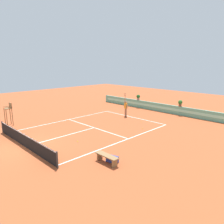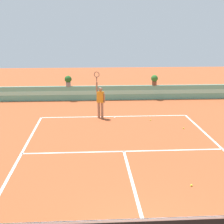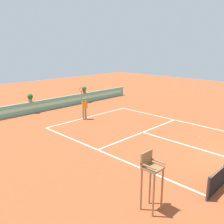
% 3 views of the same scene
% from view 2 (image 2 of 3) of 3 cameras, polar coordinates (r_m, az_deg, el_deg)
% --- Properties ---
extents(ground_plane, '(60.00, 60.00, 0.00)m').
position_cam_2_polar(ground_plane, '(13.17, 2.23, -7.43)').
color(ground_plane, '#A84C28').
extents(court_lines, '(8.32, 11.94, 0.01)m').
position_cam_2_polar(court_lines, '(13.83, 1.92, -6.32)').
color(court_lines, white).
rests_on(court_lines, ground).
extents(back_wall_barrier, '(18.00, 0.21, 1.00)m').
position_cam_2_polar(back_wall_barrier, '(23.01, -0.39, 3.33)').
color(back_wall_barrier, '#60A88E').
rests_on(back_wall_barrier, ground).
extents(tennis_player, '(0.59, 0.33, 2.58)m').
position_cam_2_polar(tennis_player, '(18.19, -2.03, 2.15)').
color(tennis_player, '#9E7051').
rests_on(tennis_player, ground).
extents(tennis_ball_near_baseline, '(0.07, 0.07, 0.07)m').
position_cam_2_polar(tennis_ball_near_baseline, '(18.04, 6.67, -1.37)').
color(tennis_ball_near_baseline, '#CCE033').
rests_on(tennis_ball_near_baseline, ground).
extents(tennis_ball_mid_court, '(0.07, 0.07, 0.07)m').
position_cam_2_polar(tennis_ball_mid_court, '(16.83, 12.25, -2.76)').
color(tennis_ball_mid_court, '#CCE033').
rests_on(tennis_ball_mid_court, ground).
extents(tennis_ball_by_sideline, '(0.07, 0.07, 0.07)m').
position_cam_2_polar(tennis_ball_by_sideline, '(11.00, 13.54, -12.20)').
color(tennis_ball_by_sideline, '#CCE033').
rests_on(tennis_ball_by_sideline, ground).
extents(potted_plant_left, '(0.48, 0.48, 0.72)m').
position_cam_2_polar(potted_plant_left, '(22.87, -7.57, 5.46)').
color(potted_plant_left, gray).
rests_on(potted_plant_left, back_wall_barrier).
extents(potted_plant_right, '(0.48, 0.48, 0.72)m').
position_cam_2_polar(potted_plant_right, '(23.24, 7.33, 5.61)').
color(potted_plant_right, brown).
rests_on(potted_plant_right, back_wall_barrier).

